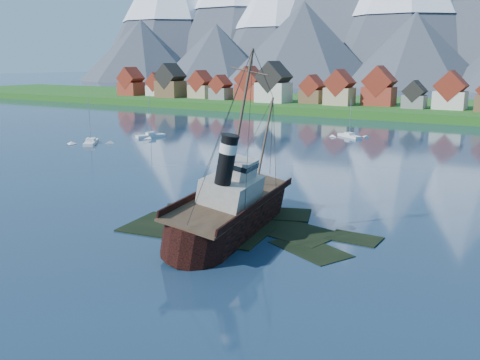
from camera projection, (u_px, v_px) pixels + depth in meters
The scene contains 9 objects.
ground at pixel (225, 230), 66.42m from camera, with size 1400.00×1400.00×0.00m, color #182C44.
shoal at pixel (246, 230), 67.39m from camera, with size 31.71×21.24×1.14m.
shore_bank at pixel (462, 114), 208.05m from camera, with size 600.00×80.00×3.20m, color #194B15.
seawall at pixel (442, 124), 176.39m from camera, with size 600.00×2.50×2.00m, color #3F3D38.
town at pixel (366, 90), 208.03m from camera, with size 250.96×16.69×17.30m.
tugboat_wreck at pixel (235, 206), 66.17m from camera, with size 6.86×29.55×23.41m.
sailboat_a at pixel (91, 143), 133.88m from camera, with size 7.87×9.16×11.85m.
sailboat_b at pixel (151, 136), 145.28m from camera, with size 5.19×8.20×11.73m.
sailboat_c at pixel (349, 136), 145.33m from camera, with size 8.06×6.40×10.73m.
Camera 1 is at (34.61, -53.19, 20.65)m, focal length 40.00 mm.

